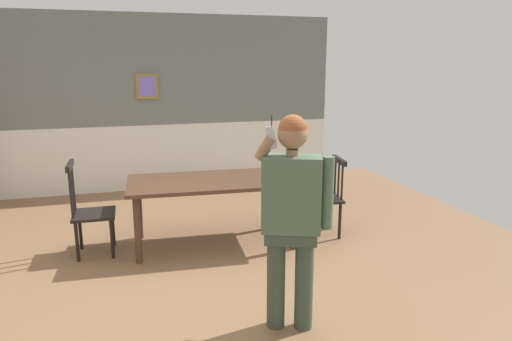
# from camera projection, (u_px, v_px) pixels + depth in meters

# --- Properties ---
(ground_plane) EXTENTS (7.58, 7.58, 0.00)m
(ground_plane) POSITION_uv_depth(u_px,v_px,m) (206.00, 277.00, 4.45)
(ground_plane) COLOR #846042
(room_back_partition) EXTENTS (5.50, 0.17, 2.73)m
(room_back_partition) POSITION_uv_depth(u_px,v_px,m) (164.00, 107.00, 7.37)
(room_back_partition) COLOR slate
(room_back_partition) RESTS_ON ground_plane
(dining_table) EXTENTS (1.91, 1.02, 0.75)m
(dining_table) POSITION_uv_depth(u_px,v_px,m) (214.00, 187.00, 5.13)
(dining_table) COLOR #4C3323
(dining_table) RESTS_ON ground_plane
(chair_near_window) EXTENTS (0.44, 0.44, 1.01)m
(chair_near_window) POSITION_uv_depth(u_px,v_px,m) (90.00, 211.00, 4.89)
(chair_near_window) COLOR black
(chair_near_window) RESTS_ON ground_plane
(chair_by_doorway) EXTENTS (0.47, 0.47, 0.93)m
(chair_by_doorway) POSITION_uv_depth(u_px,v_px,m) (325.00, 197.00, 5.46)
(chair_by_doorway) COLOR black
(chair_by_doorway) RESTS_ON ground_plane
(person_figure) EXTENTS (0.56, 0.37, 1.65)m
(person_figure) POSITION_uv_depth(u_px,v_px,m) (292.00, 210.00, 3.41)
(person_figure) COLOR #3A493A
(person_figure) RESTS_ON ground_plane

